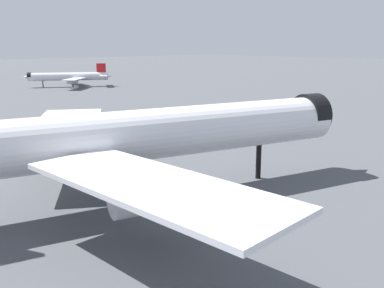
{
  "coord_description": "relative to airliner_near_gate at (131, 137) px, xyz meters",
  "views": [
    {
      "loc": [
        -27.74,
        -35.01,
        16.65
      ],
      "look_at": [
        5.11,
        0.64,
        5.47
      ],
      "focal_mm": 40.89,
      "sensor_mm": 36.0,
      "label": 1
    }
  ],
  "objects": [
    {
      "name": "airliner_far_taxiway",
      "position": [
        55.57,
        121.84,
        -3.05
      ],
      "size": [
        31.23,
        28.09,
        8.95
      ],
      "rotation": [
        0.0,
        0.0,
        2.63
      ],
      "color": "silver",
      "rests_on": "ground"
    },
    {
      "name": "traffic_cone_near_nose",
      "position": [
        -1.26,
        31.3,
        -6.65
      ],
      "size": [
        0.54,
        0.54,
        0.67
      ],
      "primitive_type": "cone",
      "color": "#F2600C",
      "rests_on": "ground"
    },
    {
      "name": "ground",
      "position": [
        1.95,
        -2.48,
        -6.99
      ],
      "size": [
        900.0,
        900.0,
        0.0
      ],
      "primitive_type": "plane",
      "color": "#4C4F54"
    },
    {
      "name": "airliner_near_gate",
      "position": [
        0.0,
        0.0,
        0.0
      ],
      "size": [
        57.2,
        51.21,
        15.86
      ],
      "rotation": [
        0.0,
        0.0,
        -0.26
      ],
      "color": "white",
      "rests_on": "ground"
    }
  ]
}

